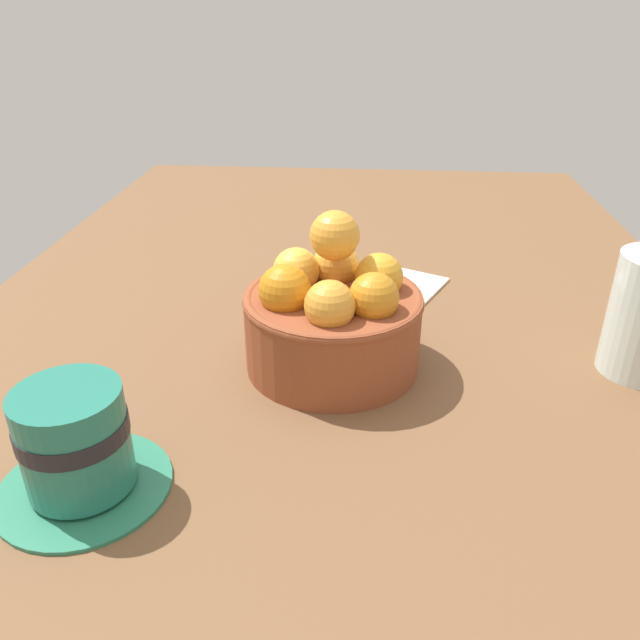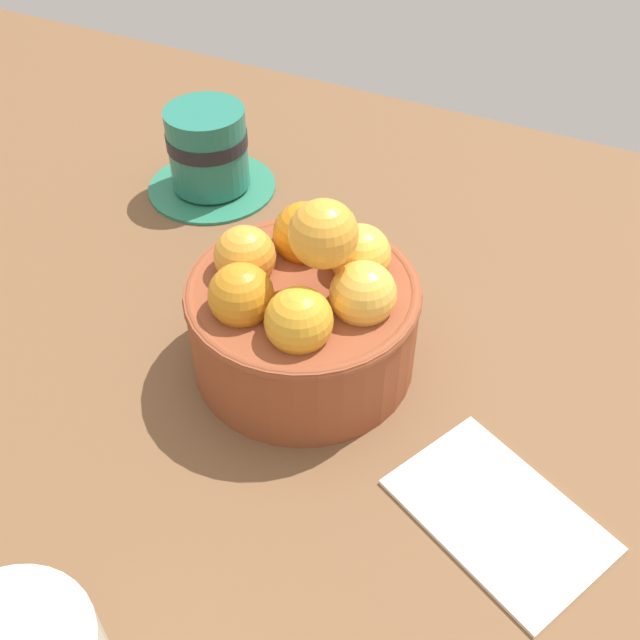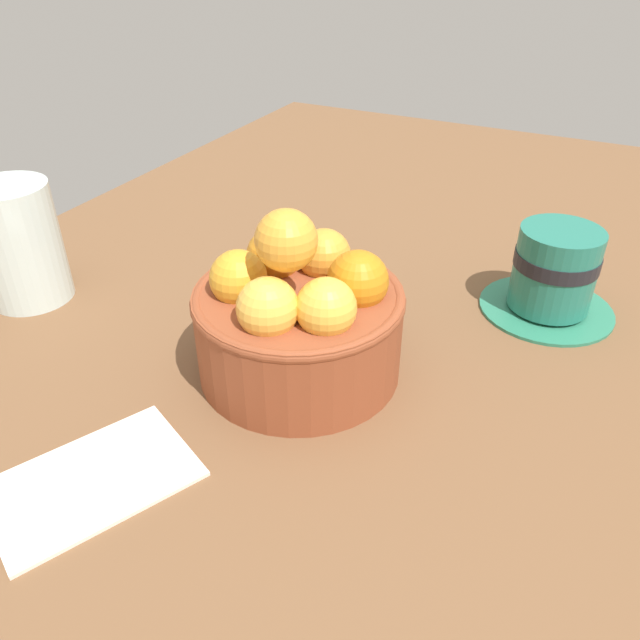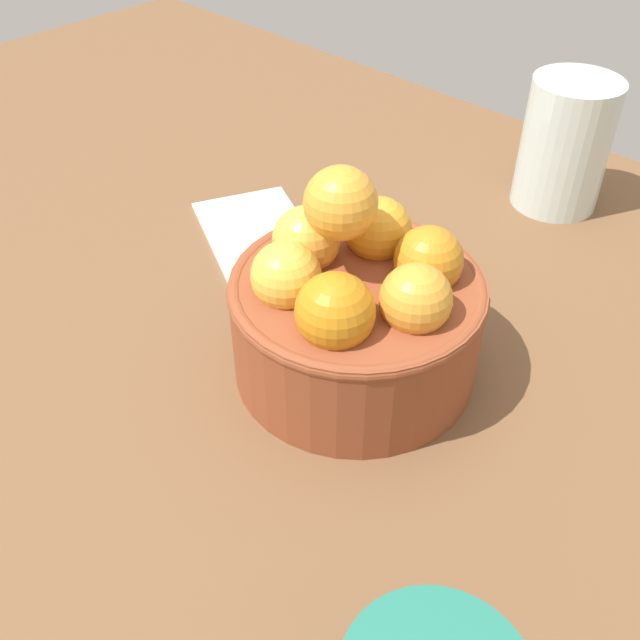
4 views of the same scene
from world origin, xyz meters
TOP-DOWN VIEW (x-y plane):
  - ground_plane at (0.00, 0.00)cm, footprint 148.19×81.57cm
  - terracotta_bowl at (-0.05, -0.02)cm, footprint 16.22×16.22cm
  - coffee_cup at (18.14, -16.29)cm, footprint 12.11×12.11cm
  - folded_napkin at (-16.65, 6.42)cm, footprint 15.05×13.04cm

SIDE VIEW (x-z plane):
  - ground_plane at x=0.00cm, z-range -3.35..0.00cm
  - folded_napkin at x=-16.65cm, z-range 0.00..0.60cm
  - coffee_cup at x=18.14cm, z-range -0.21..7.91cm
  - terracotta_bowl at x=-0.05cm, z-range -2.13..12.30cm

